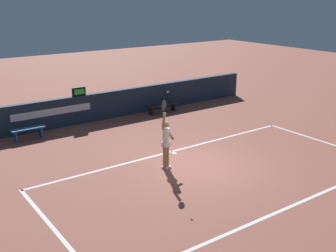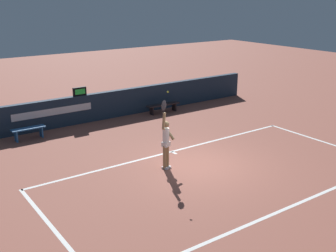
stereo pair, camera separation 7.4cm
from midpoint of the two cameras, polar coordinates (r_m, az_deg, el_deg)
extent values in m
plane|color=#945243|center=(14.73, 4.31, -5.34)|extent=(60.00, 60.00, 0.00)
cube|color=white|center=(15.91, 0.63, -3.50)|extent=(11.33, 0.12, 0.00)
cube|color=white|center=(12.33, 15.85, -10.81)|extent=(11.33, 0.12, 0.00)
cube|color=white|center=(11.35, -15.15, -13.40)|extent=(0.12, 5.55, 0.00)
cube|color=white|center=(18.05, 20.67, -2.08)|extent=(0.12, 5.55, 0.00)
cube|color=white|center=(15.80, 0.95, -3.66)|extent=(0.12, 0.30, 0.00)
cube|color=#1C2C3F|center=(20.15, -8.44, 2.80)|extent=(17.10, 0.28, 1.30)
cube|color=silver|center=(19.01, -15.28, 1.88)|extent=(3.61, 0.01, 0.31)
cube|color=black|center=(19.44, -11.85, 4.63)|extent=(0.62, 0.12, 0.39)
cube|color=#33E54C|center=(19.39, -11.77, 4.60)|extent=(0.49, 0.01, 0.24)
cylinder|color=#9E7C52|center=(14.35, 0.05, -4.11)|extent=(0.12, 0.12, 0.84)
cylinder|color=#9E7C52|center=(14.24, -0.31, -4.29)|extent=(0.12, 0.12, 0.84)
cube|color=white|center=(14.49, 0.11, -5.55)|extent=(0.17, 0.26, 0.07)
cube|color=white|center=(14.38, -0.24, -5.74)|extent=(0.17, 0.26, 0.07)
cylinder|color=white|center=(14.04, -0.13, -1.47)|extent=(0.22, 0.22, 0.60)
cube|color=white|center=(14.13, -0.13, -2.46)|extent=(0.31, 0.28, 0.16)
sphere|color=#9E7C52|center=(13.91, -0.13, 0.21)|extent=(0.22, 0.22, 0.22)
cylinder|color=#9E7C52|center=(13.78, -0.41, 0.68)|extent=(0.19, 0.14, 0.57)
cylinder|color=#9E7C52|center=(14.06, 0.33, -1.01)|extent=(0.23, 0.43, 0.43)
ellipsoid|color=black|center=(13.64, -0.42, 2.82)|extent=(0.31, 0.13, 0.37)
cylinder|color=black|center=(13.68, -0.41, 2.05)|extent=(0.03, 0.03, 0.18)
sphere|color=#CDD931|center=(13.30, 0.13, 4.67)|extent=(0.06, 0.06, 0.06)
cube|color=black|center=(20.97, -0.57, 2.93)|extent=(1.79, 0.39, 0.05)
cube|color=black|center=(20.67, -2.14, 2.10)|extent=(0.07, 0.32, 0.42)
cube|color=black|center=(21.39, 0.95, 2.64)|extent=(0.07, 0.32, 0.42)
cube|color=#255B95|center=(18.02, -18.38, -0.31)|extent=(1.37, 0.37, 0.05)
cube|color=#255B95|center=(17.95, -19.88, -1.32)|extent=(0.06, 0.32, 0.47)
cube|color=#255B95|center=(18.23, -16.77, -0.72)|extent=(0.06, 0.32, 0.47)
camera|label=1|loc=(0.04, -89.85, 0.05)|focal=44.75mm
camera|label=2|loc=(0.04, 90.15, -0.05)|focal=44.75mm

